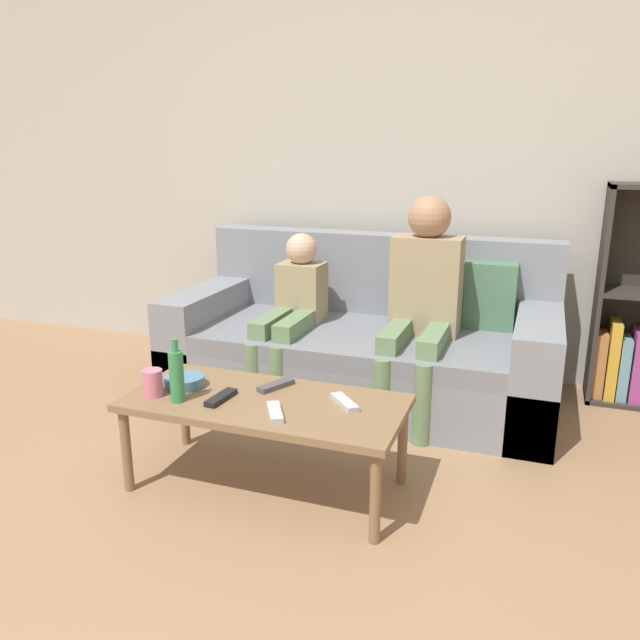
# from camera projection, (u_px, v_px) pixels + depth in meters

# --- Properties ---
(ground_plane) EXTENTS (22.00, 22.00, 0.00)m
(ground_plane) POSITION_uv_depth(u_px,v_px,m) (195.00, 619.00, 1.86)
(ground_plane) COLOR #997251
(wall_back) EXTENTS (12.00, 0.06, 2.60)m
(wall_back) POSITION_uv_depth(u_px,v_px,m) (395.00, 155.00, 3.70)
(wall_back) COLOR #B7B2A8
(wall_back) RESTS_ON ground_plane
(couch) EXTENTS (2.06, 0.94, 0.86)m
(couch) POSITION_uv_depth(u_px,v_px,m) (364.00, 346.00, 3.47)
(couch) COLOR gray
(couch) RESTS_ON ground_plane
(coffee_table) EXTENTS (1.11, 0.52, 0.38)m
(coffee_table) POSITION_uv_depth(u_px,v_px,m) (265.00, 408.00, 2.49)
(coffee_table) COLOR brown
(coffee_table) RESTS_ON ground_plane
(person_adult) EXTENTS (0.36, 0.65, 1.12)m
(person_adult) POSITION_uv_depth(u_px,v_px,m) (423.00, 291.00, 3.18)
(person_adult) COLOR #66845B
(person_adult) RESTS_ON ground_plane
(person_child) EXTENTS (0.25, 0.64, 0.89)m
(person_child) POSITION_uv_depth(u_px,v_px,m) (292.00, 307.00, 3.40)
(person_child) COLOR #66845B
(person_child) RESTS_ON ground_plane
(cup_near) EXTENTS (0.08, 0.08, 0.11)m
(cup_near) POSITION_uv_depth(u_px,v_px,m) (153.00, 383.00, 2.50)
(cup_near) COLOR pink
(cup_near) RESTS_ON coffee_table
(tv_remote_0) EXTENTS (0.12, 0.17, 0.02)m
(tv_remote_0) POSITION_uv_depth(u_px,v_px,m) (276.00, 385.00, 2.59)
(tv_remote_0) COLOR #47474C
(tv_remote_0) RESTS_ON coffee_table
(tv_remote_1) EXTENTS (0.15, 0.16, 0.02)m
(tv_remote_1) POSITION_uv_depth(u_px,v_px,m) (344.00, 402.00, 2.42)
(tv_remote_1) COLOR #B7B7BC
(tv_remote_1) RESTS_ON coffee_table
(tv_remote_2) EXTENTS (0.13, 0.17, 0.02)m
(tv_remote_2) POSITION_uv_depth(u_px,v_px,m) (275.00, 412.00, 2.33)
(tv_remote_2) COLOR #B7B7BC
(tv_remote_2) RESTS_ON coffee_table
(tv_remote_3) EXTENTS (0.06, 0.17, 0.02)m
(tv_remote_3) POSITION_uv_depth(u_px,v_px,m) (221.00, 398.00, 2.47)
(tv_remote_3) COLOR black
(tv_remote_3) RESTS_ON coffee_table
(snack_bowl) EXTENTS (0.17, 0.17, 0.05)m
(snack_bowl) POSITION_uv_depth(u_px,v_px,m) (185.00, 381.00, 2.61)
(snack_bowl) COLOR teal
(snack_bowl) RESTS_ON coffee_table
(bottle) EXTENTS (0.06, 0.06, 0.26)m
(bottle) POSITION_uv_depth(u_px,v_px,m) (177.00, 375.00, 2.44)
(bottle) COLOR #33844C
(bottle) RESTS_ON coffee_table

